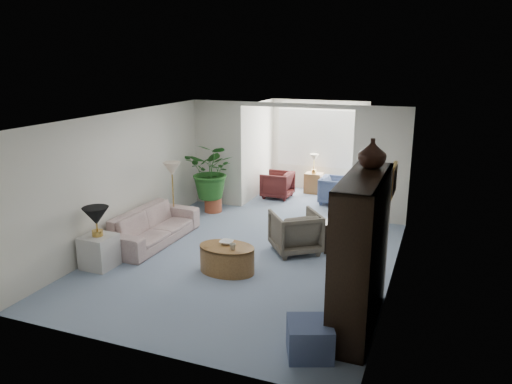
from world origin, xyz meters
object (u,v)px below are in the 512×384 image
at_px(sofa, 153,226).
at_px(coffee_cup, 233,247).
at_px(floor_lamp, 172,169).
at_px(cabinet_urn, 372,153).
at_px(coffee_table, 227,259).
at_px(ottoman, 310,339).
at_px(sunroom_chair_blue, 335,190).
at_px(sunroom_table, 313,183).
at_px(side_table_dark, 336,237).
at_px(table_lamp, 96,216).
at_px(end_table, 99,251).
at_px(sunroom_chair_maroon, 277,185).
at_px(framed_picture, 394,180).
at_px(wingback_chair, 295,232).
at_px(entertainment_cabinet, 361,253).
at_px(coffee_bowl, 226,242).
at_px(plant_pot, 213,205).

xyz_separation_m(sofa, coffee_cup, (2.05, -0.84, 0.18)).
relative_size(floor_lamp, cabinet_urn, 0.92).
distance_m(coffee_table, ottoman, 2.63).
height_order(sunroom_chair_blue, sunroom_table, sunroom_chair_blue).
bearing_deg(floor_lamp, side_table_dark, -1.57).
distance_m(table_lamp, cabinet_urn, 4.61).
distance_m(table_lamp, sunroom_chair_blue, 6.00).
bearing_deg(end_table, cabinet_urn, 2.69).
bearing_deg(floor_lamp, ottoman, -41.78).
distance_m(end_table, table_lamp, 0.63).
bearing_deg(sunroom_chair_blue, sunroom_table, 45.90).
relative_size(side_table_dark, sunroom_chair_maroon, 0.76).
relative_size(framed_picture, cabinet_urn, 1.28).
distance_m(wingback_chair, sunroom_chair_maroon, 3.64).
height_order(table_lamp, sunroom_chair_blue, table_lamp).
height_order(coffee_cup, ottoman, coffee_cup).
distance_m(sofa, side_table_dark, 3.50).
bearing_deg(entertainment_cabinet, sofa, 158.69).
bearing_deg(sofa, coffee_table, -110.01).
xyz_separation_m(entertainment_cabinet, sunroom_chair_maroon, (-2.99, 5.50, -0.69)).
bearing_deg(table_lamp, coffee_bowl, 19.15).
bearing_deg(framed_picture, side_table_dark, 132.40).
relative_size(table_lamp, sunroom_table, 0.82).
relative_size(end_table, sunroom_chair_maroon, 0.77).
distance_m(coffee_table, cabinet_urn, 3.09).
distance_m(coffee_table, coffee_cup, 0.33).
height_order(framed_picture, side_table_dark, framed_picture).
relative_size(table_lamp, side_table_dark, 0.79).
xyz_separation_m(sofa, sunroom_chair_maroon, (1.22, 3.86, 0.02)).
relative_size(table_lamp, sunroom_chair_maroon, 0.60).
distance_m(wingback_chair, sunroom_table, 4.15).
distance_m(plant_pot, sunroom_table, 2.99).
distance_m(cabinet_urn, sunroom_table, 6.48).
xyz_separation_m(end_table, floor_lamp, (0.12, 2.27, 0.97)).
bearing_deg(wingback_chair, plant_pot, -70.28).
relative_size(framed_picture, plant_pot, 1.25).
distance_m(wingback_chair, cabinet_urn, 2.92).
relative_size(wingback_chair, cabinet_urn, 2.14).
bearing_deg(table_lamp, plant_pot, 83.23).
height_order(side_table_dark, cabinet_urn, cabinet_urn).
bearing_deg(ottoman, floor_lamp, 138.22).
height_order(coffee_bowl, plant_pot, coffee_bowl).
relative_size(table_lamp, entertainment_cabinet, 0.22).
bearing_deg(sunroom_chair_blue, table_lamp, 151.61).
bearing_deg(cabinet_urn, sunroom_table, 111.32).
height_order(cabinet_urn, sunroom_table, cabinet_urn).
xyz_separation_m(coffee_bowl, cabinet_urn, (2.36, -0.50, 1.76)).
distance_m(table_lamp, ottoman, 4.24).
bearing_deg(plant_pot, framed_picture, -30.60).
bearing_deg(table_lamp, cabinet_urn, 2.69).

